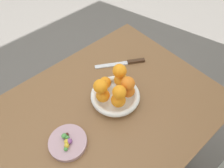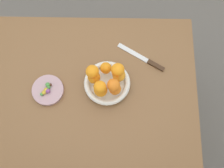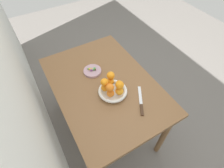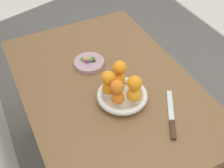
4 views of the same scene
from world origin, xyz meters
The scene contains 22 objects.
ground_plane centered at (0.00, 0.00, 0.00)m, with size 6.00×6.00×0.00m, color slate.
wall_back centered at (0.00, 0.55, 1.25)m, with size 4.00×0.05×2.50m, color silver.
dining_table centered at (0.00, 0.00, 0.65)m, with size 1.10×0.76×0.74m.
fruit_bowl centered at (-0.12, -0.01, 0.76)m, with size 0.22×0.22×0.04m.
candy_dish centered at (0.16, 0.02, 0.75)m, with size 0.15×0.15×0.02m, color #B28C99.
orange_0 centered at (-0.09, 0.03, 0.81)m, with size 0.06×0.06×0.06m, color orange.
orange_1 centered at (-0.16, 0.03, 0.81)m, with size 0.06×0.06×0.06m, color orange.
orange_2 centered at (-0.17, -0.04, 0.81)m, with size 0.06×0.06×0.06m, color orange.
orange_3 centered at (-0.11, -0.07, 0.81)m, with size 0.05×0.05×0.05m, color orange.
orange_4 centered at (-0.06, -0.03, 0.81)m, with size 0.06×0.06×0.06m, color orange.
orange_5 centered at (-0.17, -0.04, 0.87)m, with size 0.06×0.06×0.06m, color orange.
orange_6 centered at (-0.06, -0.03, 0.87)m, with size 0.06×0.06×0.06m, color orange.
orange_7 centered at (-0.09, 0.04, 0.87)m, with size 0.06×0.06×0.06m, color orange.
orange_8 centered at (-0.15, 0.03, 0.87)m, with size 0.06×0.06×0.06m, color orange.
candy_ball_0 centered at (0.16, 0.03, 0.77)m, with size 0.02×0.02×0.02m, color #8C4C99.
candy_ball_1 centered at (0.17, 0.03, 0.77)m, with size 0.02×0.02×0.02m, color gold.
candy_ball_2 centered at (0.15, 0.01, 0.77)m, with size 0.02×0.02×0.02m, color #4C9947.
candy_ball_3 centered at (0.15, 0.00, 0.77)m, with size 0.01×0.01×0.01m, color #472819.
candy_ball_4 centered at (0.16, 0.00, 0.77)m, with size 0.02×0.02×0.02m, color #4C9947.
candy_ball_5 centered at (0.18, 0.05, 0.77)m, with size 0.02×0.02×0.02m, color #4C9947.
candy_ball_6 centered at (0.17, 0.04, 0.77)m, with size 0.02×0.02×0.02m, color gold.
knife centered at (-0.30, -0.15, 0.75)m, with size 0.23×0.15×0.01m.
Camera 3 is at (-0.82, 0.40, 1.81)m, focal length 28.00 mm.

